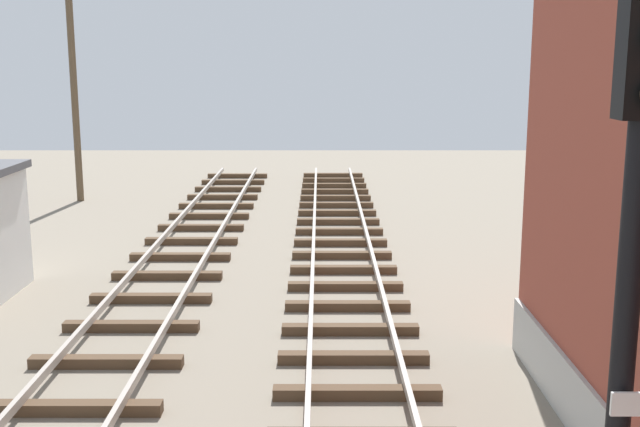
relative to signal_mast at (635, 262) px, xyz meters
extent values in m
cube|color=#4C3826|center=(-1.67, 5.46, -3.43)|extent=(2.50, 0.24, 0.18)
cube|color=#4C3826|center=(-1.67, 6.84, -3.43)|extent=(2.50, 0.24, 0.18)
cube|color=#4C3826|center=(-1.67, 8.23, -3.43)|extent=(2.50, 0.24, 0.18)
cube|color=#4C3826|center=(-1.67, 9.61, -3.43)|extent=(2.50, 0.24, 0.18)
cube|color=#4C3826|center=(-1.67, 10.99, -3.43)|extent=(2.50, 0.24, 0.18)
cube|color=#4C3826|center=(-1.67, 12.38, -3.43)|extent=(2.50, 0.24, 0.18)
cube|color=#4C3826|center=(-1.67, 13.76, -3.43)|extent=(2.50, 0.24, 0.18)
cube|color=#4C3826|center=(-1.67, 15.15, -3.43)|extent=(2.50, 0.24, 0.18)
cube|color=#4C3826|center=(-1.67, 16.53, -3.43)|extent=(2.50, 0.24, 0.18)
cube|color=#4C3826|center=(-1.67, 17.92, -3.43)|extent=(2.50, 0.24, 0.18)
cube|color=#4C3826|center=(-1.67, 19.30, -3.43)|extent=(2.50, 0.24, 0.18)
cube|color=#4C3826|center=(-1.67, 20.68, -3.43)|extent=(2.50, 0.24, 0.18)
cube|color=#4C3826|center=(-1.67, 22.07, -3.43)|extent=(2.50, 0.24, 0.18)
cube|color=#4C3826|center=(-1.67, 23.45, -3.43)|extent=(2.50, 0.24, 0.18)
cube|color=#4C3826|center=(-1.67, 24.84, -3.43)|extent=(2.50, 0.24, 0.18)
cube|color=#4C3826|center=(-1.67, 26.22, -3.43)|extent=(2.50, 0.24, 0.18)
cube|color=#4C3826|center=(-1.67, 27.61, -3.43)|extent=(2.50, 0.24, 0.18)
cube|color=#4C3826|center=(-5.71, 4.94, -3.43)|extent=(2.50, 0.24, 0.18)
cube|color=#4C3826|center=(-5.71, 6.67, -3.43)|extent=(2.50, 0.24, 0.18)
cube|color=#4C3826|center=(-5.71, 8.40, -3.43)|extent=(2.50, 0.24, 0.18)
cube|color=#4C3826|center=(-5.71, 10.13, -3.43)|extent=(2.50, 0.24, 0.18)
cube|color=#4C3826|center=(-5.71, 11.86, -3.43)|extent=(2.50, 0.24, 0.18)
cube|color=#4C3826|center=(-5.71, 13.59, -3.43)|extent=(2.50, 0.24, 0.18)
cube|color=#4C3826|center=(-5.71, 15.32, -3.43)|extent=(2.50, 0.24, 0.18)
cube|color=#4C3826|center=(-5.71, 17.05, -3.43)|extent=(2.50, 0.24, 0.18)
cube|color=#4C3826|center=(-5.71, 18.78, -3.43)|extent=(2.50, 0.24, 0.18)
cube|color=#4C3826|center=(-5.71, 20.51, -3.43)|extent=(2.50, 0.24, 0.18)
cube|color=#4C3826|center=(-5.71, 22.24, -3.43)|extent=(2.50, 0.24, 0.18)
cube|color=#4C3826|center=(-5.71, 23.97, -3.43)|extent=(2.50, 0.24, 0.18)
cube|color=#4C3826|center=(-5.71, 25.70, -3.43)|extent=(2.50, 0.24, 0.18)
cube|color=#4C3826|center=(-5.71, 27.43, -3.43)|extent=(2.50, 0.24, 0.18)
cylinder|color=black|center=(0.00, 0.02, -1.26)|extent=(0.18, 0.18, 4.53)
cube|color=white|center=(0.00, -0.12, -1.03)|extent=(0.24, 0.03, 0.18)
cylinder|color=brown|center=(-10.72, 22.00, 0.23)|extent=(0.24, 0.24, 7.51)
camera|label=1|loc=(-2.22, -5.43, 1.42)|focal=44.12mm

